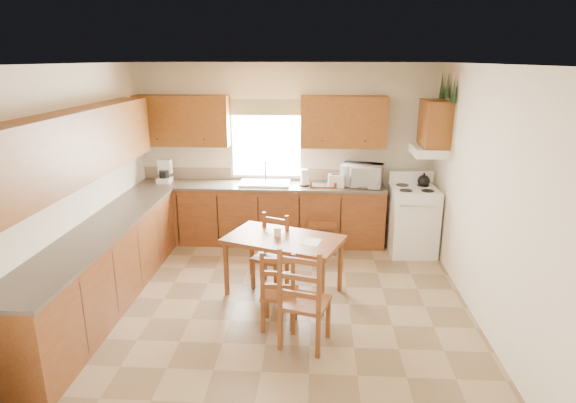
# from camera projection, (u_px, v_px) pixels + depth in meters

# --- Properties ---
(floor) EXTENTS (4.50, 4.50, 0.00)m
(floor) POSITION_uv_depth(u_px,v_px,m) (274.00, 302.00, 5.66)
(floor) COLOR #8C7454
(floor) RESTS_ON ground
(ceiling) EXTENTS (4.50, 4.50, 0.00)m
(ceiling) POSITION_uv_depth(u_px,v_px,m) (272.00, 64.00, 4.89)
(ceiling) COLOR brown
(ceiling) RESTS_ON floor
(wall_left) EXTENTS (4.50, 4.50, 0.00)m
(wall_left) POSITION_uv_depth(u_px,v_px,m) (74.00, 188.00, 5.40)
(wall_left) COLOR beige
(wall_left) RESTS_ON floor
(wall_right) EXTENTS (4.50, 4.50, 0.00)m
(wall_right) POSITION_uv_depth(u_px,v_px,m) (482.00, 195.00, 5.14)
(wall_right) COLOR beige
(wall_right) RESTS_ON floor
(wall_back) EXTENTS (4.50, 4.50, 0.00)m
(wall_back) POSITION_uv_depth(u_px,v_px,m) (286.00, 153.00, 7.43)
(wall_back) COLOR beige
(wall_back) RESTS_ON floor
(wall_front) EXTENTS (4.50, 4.50, 0.00)m
(wall_front) POSITION_uv_depth(u_px,v_px,m) (241.00, 284.00, 3.12)
(wall_front) COLOR beige
(wall_front) RESTS_ON floor
(lower_cab_back) EXTENTS (3.75, 0.60, 0.88)m
(lower_cab_back) POSITION_uv_depth(u_px,v_px,m) (261.00, 214.00, 7.42)
(lower_cab_back) COLOR brown
(lower_cab_back) RESTS_ON floor
(lower_cab_left) EXTENTS (0.60, 3.60, 0.88)m
(lower_cab_left) POSITION_uv_depth(u_px,v_px,m) (103.00, 269.00, 5.50)
(lower_cab_left) COLOR brown
(lower_cab_left) RESTS_ON floor
(counter_back) EXTENTS (3.75, 0.63, 0.04)m
(counter_back) POSITION_uv_depth(u_px,v_px,m) (260.00, 186.00, 7.29)
(counter_back) COLOR brown
(counter_back) RESTS_ON lower_cab_back
(counter_left) EXTENTS (0.63, 3.60, 0.04)m
(counter_left) POSITION_uv_depth(u_px,v_px,m) (98.00, 231.00, 5.37)
(counter_left) COLOR brown
(counter_left) RESTS_ON lower_cab_left
(backsplash) EXTENTS (3.75, 0.01, 0.18)m
(backsplash) POSITION_uv_depth(u_px,v_px,m) (262.00, 174.00, 7.54)
(backsplash) COLOR gray
(backsplash) RESTS_ON counter_back
(upper_cab_back_left) EXTENTS (1.41, 0.33, 0.75)m
(upper_cab_back_left) POSITION_uv_depth(u_px,v_px,m) (182.00, 121.00, 7.21)
(upper_cab_back_left) COLOR brown
(upper_cab_back_left) RESTS_ON wall_back
(upper_cab_back_right) EXTENTS (1.25, 0.33, 0.75)m
(upper_cab_back_right) POSITION_uv_depth(u_px,v_px,m) (344.00, 122.00, 7.07)
(upper_cab_back_right) COLOR brown
(upper_cab_back_right) RESTS_ON wall_back
(upper_cab_left) EXTENTS (0.33, 3.60, 0.75)m
(upper_cab_left) POSITION_uv_depth(u_px,v_px,m) (76.00, 146.00, 5.11)
(upper_cab_left) COLOR brown
(upper_cab_left) RESTS_ON wall_left
(upper_cab_stove) EXTENTS (0.33, 0.62, 0.62)m
(upper_cab_stove) POSITION_uv_depth(u_px,v_px,m) (435.00, 123.00, 6.57)
(upper_cab_stove) COLOR brown
(upper_cab_stove) RESTS_ON wall_right
(range_hood) EXTENTS (0.44, 0.62, 0.12)m
(range_hood) POSITION_uv_depth(u_px,v_px,m) (429.00, 151.00, 6.69)
(range_hood) COLOR white
(range_hood) RESTS_ON wall_right
(window_frame) EXTENTS (1.13, 0.02, 1.18)m
(window_frame) POSITION_uv_depth(u_px,v_px,m) (266.00, 140.00, 7.36)
(window_frame) COLOR white
(window_frame) RESTS_ON wall_back
(window_pane) EXTENTS (1.05, 0.01, 1.10)m
(window_pane) POSITION_uv_depth(u_px,v_px,m) (266.00, 140.00, 7.35)
(window_pane) COLOR white
(window_pane) RESTS_ON wall_back
(window_valance) EXTENTS (1.19, 0.01, 0.24)m
(window_valance) POSITION_uv_depth(u_px,v_px,m) (266.00, 107.00, 7.19)
(window_valance) COLOR #455C2D
(window_valance) RESTS_ON wall_back
(sink_basin) EXTENTS (0.75, 0.45, 0.04)m
(sink_basin) POSITION_uv_depth(u_px,v_px,m) (265.00, 183.00, 7.27)
(sink_basin) COLOR silver
(sink_basin) RESTS_ON counter_back
(pine_decal_a) EXTENTS (0.22, 0.22, 0.36)m
(pine_decal_a) POSITION_uv_depth(u_px,v_px,m) (454.00, 89.00, 6.12)
(pine_decal_a) COLOR #163C1D
(pine_decal_a) RESTS_ON wall_right
(pine_decal_b) EXTENTS (0.22, 0.22, 0.36)m
(pine_decal_b) POSITION_uv_depth(u_px,v_px,m) (448.00, 84.00, 6.42)
(pine_decal_b) COLOR #163C1D
(pine_decal_b) RESTS_ON wall_right
(pine_decal_c) EXTENTS (0.22, 0.22, 0.36)m
(pine_decal_c) POSITION_uv_depth(u_px,v_px,m) (442.00, 86.00, 6.73)
(pine_decal_c) COLOR #163C1D
(pine_decal_c) RESTS_ON wall_right
(stove) EXTENTS (0.67, 0.69, 0.96)m
(stove) POSITION_uv_depth(u_px,v_px,m) (412.00, 221.00, 6.99)
(stove) COLOR white
(stove) RESTS_ON floor
(coffeemaker) EXTENTS (0.24, 0.27, 0.32)m
(coffeemaker) POSITION_uv_depth(u_px,v_px,m) (164.00, 172.00, 7.35)
(coffeemaker) COLOR white
(coffeemaker) RESTS_ON counter_back
(paper_towel) EXTENTS (0.12, 0.12, 0.25)m
(paper_towel) POSITION_uv_depth(u_px,v_px,m) (304.00, 178.00, 7.17)
(paper_towel) COLOR white
(paper_towel) RESTS_ON counter_back
(toaster) EXTENTS (0.23, 0.15, 0.19)m
(toaster) POSITION_uv_depth(u_px,v_px,m) (336.00, 181.00, 7.10)
(toaster) COLOR white
(toaster) RESTS_ON counter_back
(microwave) EXTENTS (0.63, 0.51, 0.33)m
(microwave) POSITION_uv_depth(u_px,v_px,m) (362.00, 175.00, 7.15)
(microwave) COLOR white
(microwave) RESTS_ON counter_back
(dining_table) EXTENTS (1.52, 1.18, 0.72)m
(dining_table) POSITION_uv_depth(u_px,v_px,m) (284.00, 265.00, 5.79)
(dining_table) COLOR brown
(dining_table) RESTS_ON floor
(chair_near_left) EXTENTS (0.55, 0.53, 1.06)m
(chair_near_left) POSITION_uv_depth(u_px,v_px,m) (305.00, 296.00, 4.69)
(chair_near_left) COLOR brown
(chair_near_left) RESTS_ON floor
(chair_near_right) EXTENTS (0.39, 0.37, 0.89)m
(chair_near_right) POSITION_uv_depth(u_px,v_px,m) (280.00, 288.00, 5.04)
(chair_near_right) COLOR brown
(chair_near_right) RESTS_ON floor
(chair_far_left) EXTENTS (0.42, 0.40, 0.99)m
(chair_far_left) POSITION_uv_depth(u_px,v_px,m) (323.00, 219.00, 7.03)
(chair_far_left) COLOR brown
(chair_far_left) RESTS_ON floor
(chair_far_right) EXTENTS (0.49, 0.48, 0.90)m
(chair_far_right) POSITION_uv_depth(u_px,v_px,m) (270.00, 253.00, 5.93)
(chair_far_right) COLOR brown
(chair_far_right) RESTS_ON floor
(table_paper) EXTENTS (0.25, 0.30, 0.00)m
(table_paper) POSITION_uv_depth(u_px,v_px,m) (312.00, 242.00, 5.55)
(table_paper) COLOR white
(table_paper) RESTS_ON dining_table
(table_card) EXTENTS (0.08, 0.03, 0.11)m
(table_card) POSITION_uv_depth(u_px,v_px,m) (278.00, 233.00, 5.70)
(table_card) COLOR white
(table_card) RESTS_ON dining_table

